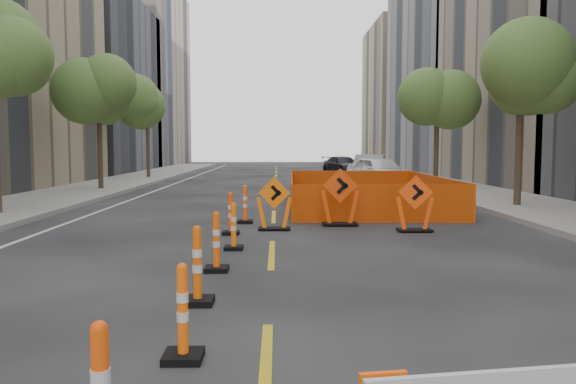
{
  "coord_description": "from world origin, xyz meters",
  "views": [
    {
      "loc": [
        0.12,
        -7.13,
        2.17
      ],
      "look_at": [
        0.36,
        5.87,
        1.1
      ],
      "focal_mm": 35.0,
      "sensor_mm": 36.0,
      "label": 1
    }
  ],
  "objects_px": {
    "channelizer_5": "(234,226)",
    "parked_car_mid": "(369,168)",
    "channelizer_3": "(197,265)",
    "chevron_sign_right": "(415,204)",
    "chevron_sign_left": "(274,203)",
    "channelizer_4": "(216,241)",
    "channelizer_6": "(231,213)",
    "parked_car_near": "(379,172)",
    "channelizer_2": "(183,312)",
    "channelizer_7": "(245,204)",
    "parked_car_far": "(343,165)",
    "chevron_sign_center": "(340,197)"
  },
  "relations": [
    {
      "from": "channelizer_6",
      "to": "chevron_sign_left",
      "type": "bearing_deg",
      "value": 33.75
    },
    {
      "from": "channelizer_2",
      "to": "channelizer_7",
      "type": "relative_size",
      "value": 0.93
    },
    {
      "from": "channelizer_2",
      "to": "parked_car_near",
      "type": "relative_size",
      "value": 0.21
    },
    {
      "from": "channelizer_3",
      "to": "channelizer_5",
      "type": "distance_m",
      "value": 4.06
    },
    {
      "from": "channelizer_3",
      "to": "parked_car_mid",
      "type": "height_order",
      "value": "parked_car_mid"
    },
    {
      "from": "chevron_sign_right",
      "to": "channelizer_5",
      "type": "bearing_deg",
      "value": -132.34
    },
    {
      "from": "channelizer_3",
      "to": "chevron_sign_right",
      "type": "xyz_separation_m",
      "value": [
        4.57,
        6.45,
        0.17
      ]
    },
    {
      "from": "channelizer_3",
      "to": "channelizer_6",
      "type": "height_order",
      "value": "channelizer_3"
    },
    {
      "from": "channelizer_2",
      "to": "parked_car_far",
      "type": "relative_size",
      "value": 0.21
    },
    {
      "from": "channelizer_2",
      "to": "parked_car_mid",
      "type": "xyz_separation_m",
      "value": [
        6.64,
        29.04,
        0.32
      ]
    },
    {
      "from": "channelizer_4",
      "to": "chevron_sign_center",
      "type": "distance_m",
      "value": 6.2
    },
    {
      "from": "parked_car_mid",
      "to": "parked_car_far",
      "type": "relative_size",
      "value": 1.06
    },
    {
      "from": "channelizer_2",
      "to": "channelizer_4",
      "type": "distance_m",
      "value": 4.06
    },
    {
      "from": "parked_car_mid",
      "to": "channelizer_3",
      "type": "bearing_deg",
      "value": -89.42
    },
    {
      "from": "chevron_sign_left",
      "to": "parked_car_mid",
      "type": "relative_size",
      "value": 0.28
    },
    {
      "from": "channelizer_5",
      "to": "chevron_sign_right",
      "type": "relative_size",
      "value": 0.69
    },
    {
      "from": "channelizer_6",
      "to": "parked_car_near",
      "type": "xyz_separation_m",
      "value": [
        6.41,
        15.2,
        0.31
      ]
    },
    {
      "from": "channelizer_4",
      "to": "channelizer_7",
      "type": "xyz_separation_m",
      "value": [
        0.15,
        6.09,
        0.02
      ]
    },
    {
      "from": "parked_car_near",
      "to": "parked_car_far",
      "type": "height_order",
      "value": "parked_car_near"
    },
    {
      "from": "channelizer_2",
      "to": "parked_car_near",
      "type": "xyz_separation_m",
      "value": [
        6.22,
        23.32,
        0.33
      ]
    },
    {
      "from": "chevron_sign_center",
      "to": "parked_car_near",
      "type": "distance_m",
      "value": 14.17
    },
    {
      "from": "channelizer_5",
      "to": "chevron_sign_right",
      "type": "bearing_deg",
      "value": 28.48
    },
    {
      "from": "channelizer_2",
      "to": "channelizer_6",
      "type": "height_order",
      "value": "channelizer_6"
    },
    {
      "from": "parked_car_near",
      "to": "parked_car_far",
      "type": "bearing_deg",
      "value": 73.33
    },
    {
      "from": "parked_car_near",
      "to": "channelizer_2",
      "type": "bearing_deg",
      "value": -122.16
    },
    {
      "from": "chevron_sign_left",
      "to": "channelizer_2",
      "type": "bearing_deg",
      "value": -79.21
    },
    {
      "from": "channelizer_3",
      "to": "parked_car_near",
      "type": "bearing_deg",
      "value": 73.37
    },
    {
      "from": "chevron_sign_left",
      "to": "channelizer_4",
      "type": "bearing_deg",
      "value": -85.1
    },
    {
      "from": "channelizer_7",
      "to": "channelizer_6",
      "type": "bearing_deg",
      "value": -96.64
    },
    {
      "from": "channelizer_3",
      "to": "chevron_sign_right",
      "type": "distance_m",
      "value": 7.91
    },
    {
      "from": "channelizer_3",
      "to": "parked_car_far",
      "type": "relative_size",
      "value": 0.23
    },
    {
      "from": "channelizer_4",
      "to": "channelizer_7",
      "type": "height_order",
      "value": "channelizer_7"
    },
    {
      "from": "chevron_sign_right",
      "to": "channelizer_7",
      "type": "bearing_deg",
      "value": 178.28
    },
    {
      "from": "chevron_sign_center",
      "to": "channelizer_3",
      "type": "bearing_deg",
      "value": -109.43
    },
    {
      "from": "parked_car_near",
      "to": "chevron_sign_right",
      "type": "bearing_deg",
      "value": -114.08
    },
    {
      "from": "channelizer_5",
      "to": "parked_car_mid",
      "type": "relative_size",
      "value": 0.2
    },
    {
      "from": "channelizer_3",
      "to": "parked_car_mid",
      "type": "distance_m",
      "value": 27.85
    },
    {
      "from": "channelizer_5",
      "to": "parked_car_far",
      "type": "xyz_separation_m",
      "value": [
        6.04,
        31.76,
        0.19
      ]
    },
    {
      "from": "parked_car_near",
      "to": "channelizer_3",
      "type": "bearing_deg",
      "value": -123.86
    },
    {
      "from": "channelizer_4",
      "to": "chevron_sign_center",
      "type": "xyz_separation_m",
      "value": [
        2.76,
        5.54,
        0.26
      ]
    },
    {
      "from": "parked_car_mid",
      "to": "chevron_sign_right",
      "type": "bearing_deg",
      "value": -81.45
    },
    {
      "from": "channelizer_5",
      "to": "parked_car_near",
      "type": "bearing_deg",
      "value": 70.26
    },
    {
      "from": "channelizer_7",
      "to": "chevron_sign_center",
      "type": "distance_m",
      "value": 2.68
    },
    {
      "from": "parked_car_mid",
      "to": "channelizer_5",
      "type": "bearing_deg",
      "value": -91.38
    },
    {
      "from": "chevron_sign_center",
      "to": "parked_car_far",
      "type": "bearing_deg",
      "value": 83.96
    },
    {
      "from": "chevron_sign_center",
      "to": "chevron_sign_right",
      "type": "relative_size",
      "value": 1.09
    },
    {
      "from": "channelizer_3",
      "to": "chevron_sign_right",
      "type": "height_order",
      "value": "chevron_sign_right"
    },
    {
      "from": "chevron_sign_center",
      "to": "parked_car_near",
      "type": "bearing_deg",
      "value": 76.31
    },
    {
      "from": "chevron_sign_right",
      "to": "chevron_sign_center",
      "type": "bearing_deg",
      "value": 166.76
    },
    {
      "from": "channelizer_5",
      "to": "channelizer_4",
      "type": "bearing_deg",
      "value": -93.91
    }
  ]
}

